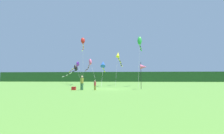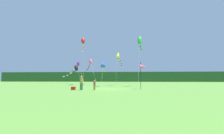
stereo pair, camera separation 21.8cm
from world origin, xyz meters
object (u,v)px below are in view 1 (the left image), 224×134
kite_red (83,42)px  kite_green (140,42)px  person_child (95,85)px  kite_rainbow (90,63)px  kite_yellow (119,57)px  person_adult (82,82)px  banner_flag_pole (143,67)px  kite_black (74,69)px  kite_purple (77,65)px  kite_blue (103,64)px  cooler_box (74,88)px

kite_red → kite_green: kite_red is taller
person_child → kite_rainbow: 19.13m
person_child → kite_yellow: size_ratio=0.13×
person_adult → kite_green: (8.45, 9.07, 7.36)m
banner_flag_pole → kite_yellow: 11.76m
kite_red → kite_black: 8.57m
person_child → person_adult: bearing=-178.9°
person_adult → kite_purple: (-6.10, 17.00, 3.68)m
banner_flag_pole → person_adult: bearing=-166.7°
kite_green → kite_black: bearing=150.5°
kite_purple → kite_black: bearing=137.5°
kite_purple → person_child: bearing=-65.3°
kite_blue → kite_green: 8.11m
kite_purple → kite_yellow: bearing=-22.6°
banner_flag_pole → kite_red: size_ratio=0.37×
cooler_box → banner_flag_pole: bearing=11.5°
cooler_box → kite_green: bearing=43.5°
person_child → banner_flag_pole: bearing=16.4°
person_child → banner_flag_pole: (6.41, 1.88, 2.37)m
kite_green → kite_purple: bearing=151.4°
kite_green → banner_flag_pole: bearing=-92.7°
kite_black → kite_green: size_ratio=0.80×
banner_flag_pole → kite_blue: (-6.58, 7.11, 1.07)m
person_child → kite_purple: 19.10m
kite_blue → kite_yellow: 4.98m
kite_blue → kite_yellow: bearing=52.0°
kite_rainbow → cooler_box: bearing=-83.8°
kite_black → kite_rainbow: kite_rainbow is taller
kite_purple → kite_yellow: size_ratio=0.71×
person_adult → kite_yellow: (4.36, 12.64, 5.05)m
person_adult → kite_black: kite_black is taller
person_child → kite_green: size_ratio=0.13×
kite_black → kite_purple: size_ratio=1.08×
kite_red → kite_yellow: kite_red is taller
banner_flag_pole → kite_purple: bearing=133.3°
kite_green → kite_rainbow: bearing=142.2°
kite_black → kite_green: (15.43, -8.74, 4.63)m
cooler_box → kite_black: bearing=108.4°
kite_yellow → kite_green: size_ratio=1.04×
kite_black → kite_red: bearing=-56.0°
kite_purple → kite_yellow: kite_yellow is taller
kite_black → kite_yellow: 12.68m
banner_flag_pole → kite_yellow: bearing=109.3°
kite_rainbow → kite_black: bearing=-177.4°
kite_red → kite_black: kite_red is taller
kite_rainbow → person_child: bearing=-75.2°
kite_blue → kite_red: (-4.89, 3.40, 5.21)m
banner_flag_pole → kite_black: size_ratio=0.50×
kite_red → kite_rainbow: kite_red is taller
person_child → kite_rainbow: size_ratio=0.14×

